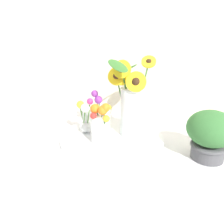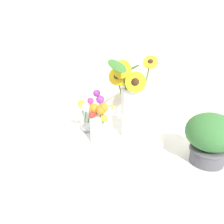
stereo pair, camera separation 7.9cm
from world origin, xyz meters
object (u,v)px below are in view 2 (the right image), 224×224
Objects in this scene: vase_bulb_right at (86,116)px; vase_small_back at (104,113)px; potted_plant at (210,137)px; vase_small_center at (99,124)px; mason_jar_sunflowers at (132,105)px; serving_tray at (112,138)px.

vase_bulb_right is 0.93× the size of vase_small_back.
vase_small_back is 0.97× the size of potted_plant.
mason_jar_sunflowers is at bearing 50.10° from vase_small_center.
vase_small_back is 0.52m from potted_plant.
vase_small_center is (-0.03, -0.08, 0.10)m from serving_tray.
vase_small_back is (0.06, 0.09, -0.01)m from vase_bulb_right.
mason_jar_sunflowers is 2.01× the size of vase_bulb_right.
potted_plant is (0.43, -0.03, 0.10)m from serving_tray.
vase_small_back reaches higher than potted_plant.
mason_jar_sunflowers reaches higher than vase_small_center.
vase_small_back reaches higher than vase_small_center.
vase_bulb_right is (-0.11, 0.07, -0.00)m from vase_small_center.
potted_plant is (0.34, -0.08, -0.06)m from mason_jar_sunflowers.
vase_small_back is (-0.08, 0.09, 0.09)m from serving_tray.
vase_small_center is 0.94× the size of potted_plant.
mason_jar_sunflowers is 0.36m from potted_plant.
serving_tray is 2.39× the size of potted_plant.
mason_jar_sunflowers is 0.18m from vase_small_back.
serving_tray is 2.46× the size of vase_small_back.
mason_jar_sunflowers is 1.87× the size of vase_small_back.
mason_jar_sunflowers is 0.18m from vase_small_center.
potted_plant is at bearing -13.59° from mason_jar_sunflowers.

